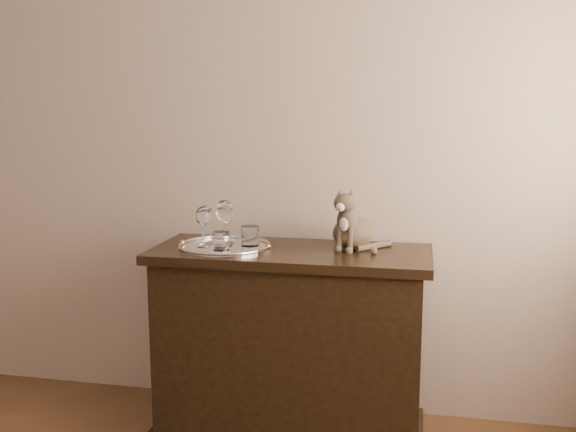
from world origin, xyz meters
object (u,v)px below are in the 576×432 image
tray (225,247)px  wine_glass_d (224,223)px  sideboard (290,343)px  tumbler_c (250,236)px  wine_glass_b (227,224)px  tumbler_b (221,241)px  wine_glass_c (203,226)px  cat (354,217)px  wine_glass_a (206,225)px

tray → wine_glass_d: bearing=107.3°
sideboard → tumbler_c: size_ratio=13.71×
sideboard → tray: size_ratio=3.00×
wine_glass_b → tumbler_b: (0.02, -0.14, -0.05)m
sideboard → wine_glass_d: size_ratio=5.94×
tray → wine_glass_c: bearing=-170.7°
tumbler_b → wine_glass_d: bearing=98.9°
cat → tray: bearing=-150.9°
wine_glass_b → cat: size_ratio=0.65×
wine_glass_a → wine_glass_c: (0.01, -0.05, 0.00)m
sideboard → tray: (-0.29, -0.03, 0.43)m
tray → tumbler_c: (0.11, 0.03, 0.05)m
sideboard → cat: cat is taller
tray → cat: (0.55, 0.12, 0.13)m
tray → wine_glass_b: wine_glass_b is taller
wine_glass_c → wine_glass_b: bearing=42.7°
tumbler_b → tumbler_c: tumbler_c is taller
tumbler_c → wine_glass_c: bearing=-166.9°
tumbler_b → cat: cat is taller
tray → wine_glass_b: (-0.01, 0.06, 0.09)m
wine_glass_c → tray: bearing=9.3°
wine_glass_a → cat: bearing=6.8°
wine_glass_a → tumbler_b: size_ratio=2.17×
cat → tumbler_c: bearing=-152.0°
sideboard → wine_glass_c: 0.64m
cat → wine_glass_b: bearing=-157.2°
sideboard → wine_glass_d: bearing=-178.1°
wine_glass_b → wine_glass_c: 0.11m
wine_glass_b → tumbler_c: wine_glass_b is taller
wine_glass_d → tumbler_c: wine_glass_d is taller
wine_glass_c → tumbler_c: size_ratio=2.01×
wine_glass_d → tumbler_c: (0.11, 0.01, -0.06)m
wine_glass_a → cat: cat is taller
tumbler_b → cat: bearing=19.4°
wine_glass_b → wine_glass_a: bearing=-166.1°
sideboard → tumbler_c: 0.51m
wine_glass_c → tumbler_c: bearing=13.1°
tumbler_b → tumbler_c: (0.10, 0.11, 0.00)m
tray → wine_glass_d: (-0.01, 0.02, 0.11)m
tray → wine_glass_a: (-0.10, 0.04, 0.09)m
wine_glass_d → tray: bearing=-72.7°
wine_glass_b → wine_glass_d: 0.04m
wine_glass_a → wine_glass_d: wine_glass_d is taller
tray → tumbler_b: tumbler_b is taller
cat → tumbler_b: bearing=-143.4°
sideboard → tumbler_b: 0.56m
sideboard → tray: 0.52m
wine_glass_c → wine_glass_d: size_ratio=0.87×
wine_glass_a → wine_glass_c: bearing=-83.2°
wine_glass_c → wine_glass_d: bearing=22.5°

